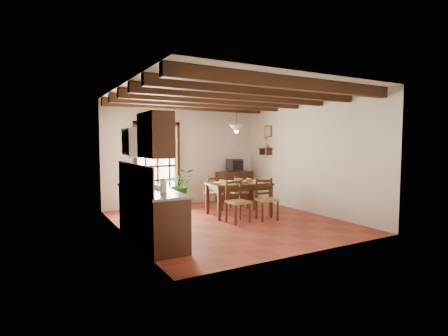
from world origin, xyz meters
TOP-DOWN VIEW (x-y plane):
  - ground_plane at (0.00, 0.00)m, footprint 5.00×5.00m
  - room_shell at (0.00, 0.00)m, footprint 4.52×5.02m
  - ceiling_beams at (0.00, 0.00)m, footprint 4.50×4.34m
  - french_door at (-0.80, 2.45)m, footprint 1.26×0.11m
  - kitchen_counter at (-1.96, -0.60)m, footprint 0.64×2.25m
  - upper_cabinet at (-2.08, -1.30)m, footprint 0.35×0.80m
  - range_hood at (-2.05, -0.05)m, footprint 0.38×0.60m
  - counter_items at (-1.95, -0.51)m, footprint 0.50×1.43m
  - dining_table at (0.56, 0.50)m, footprint 1.53×1.09m
  - chair_near_left at (0.11, -0.18)m, footprint 0.45×0.43m
  - chair_near_right at (0.82, -0.27)m, footprint 0.50×0.49m
  - chair_far_left at (0.29, 1.27)m, footprint 0.48×0.47m
  - chair_far_right at (1.00, 1.19)m, footprint 0.46×0.44m
  - table_setting at (0.56, 0.50)m, footprint 1.04×0.69m
  - table_bowl at (0.31, 0.59)m, footprint 0.22×0.22m
  - sideboard at (1.48, 2.23)m, footprint 1.06×0.53m
  - crt_tv at (1.48, 2.22)m, footprint 0.41×0.38m
  - fuse_box at (1.50, 2.48)m, footprint 0.25×0.03m
  - plant_pot at (-0.29, 2.15)m, footprint 0.34×0.34m
  - potted_plant at (-0.29, 2.15)m, footprint 2.26×2.03m
  - wall_shelf at (2.14, 1.60)m, footprint 0.20×0.42m
  - shelf_vase at (2.14, 1.60)m, footprint 0.15×0.15m
  - shelf_flowers at (2.14, 1.60)m, footprint 0.14×0.14m
  - framed_picture at (2.22, 1.60)m, footprint 0.03×0.32m
  - pendant_lamp at (0.56, 0.60)m, footprint 0.36×0.36m

SIDE VIEW (x-z plane):
  - ground_plane at x=0.00m, z-range 0.00..0.00m
  - plant_pot at x=-0.29m, z-range 0.01..0.21m
  - chair_far_right at x=1.00m, z-range -0.16..0.72m
  - chair_far_left at x=0.29m, z-range -0.17..0.73m
  - chair_near_right at x=0.82m, z-range -0.17..0.75m
  - chair_near_left at x=0.11m, z-range -0.17..0.75m
  - sideboard at x=1.48m, z-range 0.00..0.88m
  - kitchen_counter at x=-1.96m, z-range -0.22..1.16m
  - potted_plant at x=-0.29m, z-range -0.55..1.69m
  - dining_table at x=0.56m, z-range 0.29..1.06m
  - table_bowl at x=0.31m, z-range 0.78..0.83m
  - table_setting at x=0.56m, z-range 0.78..0.88m
  - counter_items at x=-1.95m, z-range 0.83..1.08m
  - crt_tv at x=1.48m, z-range 0.90..1.24m
  - french_door at x=-0.80m, z-range 0.02..2.34m
  - wall_shelf at x=2.14m, z-range 1.41..1.61m
  - shelf_vase at x=2.14m, z-range 1.57..1.73m
  - range_hood at x=-2.05m, z-range 1.46..2.00m
  - fuse_box at x=1.50m, z-range 1.59..1.91m
  - room_shell at x=0.00m, z-range 0.41..3.22m
  - upper_cabinet at x=-2.08m, z-range 1.50..2.20m
  - shelf_flowers at x=2.14m, z-range 1.68..2.04m
  - framed_picture at x=2.22m, z-range 1.89..2.21m
  - pendant_lamp at x=0.56m, z-range 1.66..2.50m
  - ceiling_beams at x=0.00m, z-range 2.59..2.79m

